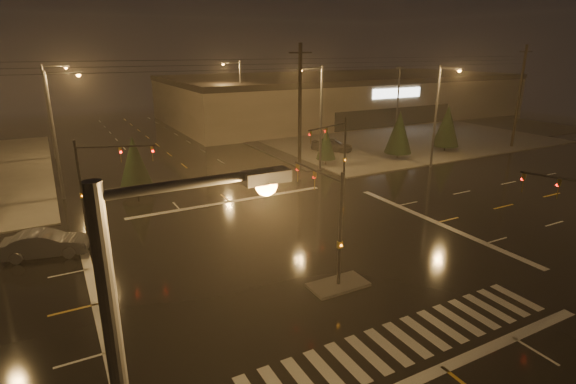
# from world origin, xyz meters

# --- Properties ---
(ground) EXTENTS (140.00, 140.00, 0.00)m
(ground) POSITION_xyz_m (0.00, 0.00, 0.00)
(ground) COLOR black
(ground) RESTS_ON ground
(sidewalk_ne) EXTENTS (36.00, 36.00, 0.12)m
(sidewalk_ne) POSITION_xyz_m (30.00, 30.00, 0.06)
(sidewalk_ne) COLOR #474540
(sidewalk_ne) RESTS_ON ground
(median_island) EXTENTS (3.00, 1.60, 0.15)m
(median_island) POSITION_xyz_m (0.00, -4.00, 0.07)
(median_island) COLOR #474540
(median_island) RESTS_ON ground
(crosswalk) EXTENTS (15.00, 2.60, 0.01)m
(crosswalk) POSITION_xyz_m (0.00, -9.00, 0.01)
(crosswalk) COLOR beige
(crosswalk) RESTS_ON ground
(stop_bar_near) EXTENTS (16.00, 0.50, 0.01)m
(stop_bar_near) POSITION_xyz_m (0.00, -11.00, 0.01)
(stop_bar_near) COLOR beige
(stop_bar_near) RESTS_ON ground
(stop_bar_far) EXTENTS (16.00, 0.50, 0.01)m
(stop_bar_far) POSITION_xyz_m (0.00, 11.00, 0.01)
(stop_bar_far) COLOR beige
(stop_bar_far) RESTS_ON ground
(parking_lot) EXTENTS (50.00, 24.00, 0.08)m
(parking_lot) POSITION_xyz_m (35.00, 28.00, 0.04)
(parking_lot) COLOR black
(parking_lot) RESTS_ON ground
(retail_building) EXTENTS (60.20, 28.30, 7.20)m
(retail_building) POSITION_xyz_m (35.00, 45.99, 3.84)
(retail_building) COLOR #665E49
(retail_building) RESTS_ON ground
(signal_mast_median) EXTENTS (0.25, 4.59, 6.00)m
(signal_mast_median) POSITION_xyz_m (0.00, -3.07, 3.75)
(signal_mast_median) COLOR black
(signal_mast_median) RESTS_ON ground
(signal_mast_ne) EXTENTS (4.84, 1.86, 6.00)m
(signal_mast_ne) POSITION_xyz_m (9.50, 10.14, 3.79)
(signal_mast_ne) COLOR black
(signal_mast_ne) RESTS_ON ground
(signal_mast_nw) EXTENTS (4.84, 1.86, 6.00)m
(signal_mast_nw) POSITION_xyz_m (-9.50, 10.14, 3.79)
(signal_mast_nw) COLOR black
(signal_mast_nw) RESTS_ON ground
(streetlight_1) EXTENTS (2.77, 0.32, 10.00)m
(streetlight_1) POSITION_xyz_m (-11.18, 18.00, 5.80)
(streetlight_1) COLOR #38383A
(streetlight_1) RESTS_ON ground
(streetlight_2) EXTENTS (2.77, 0.32, 10.00)m
(streetlight_2) POSITION_xyz_m (-11.18, 34.00, 5.80)
(streetlight_2) COLOR #38383A
(streetlight_2) RESTS_ON ground
(streetlight_3) EXTENTS (2.77, 0.32, 10.00)m
(streetlight_3) POSITION_xyz_m (11.18, 16.00, 5.80)
(streetlight_3) COLOR #38383A
(streetlight_3) RESTS_ON ground
(streetlight_4) EXTENTS (2.77, 0.32, 10.00)m
(streetlight_4) POSITION_xyz_m (11.18, 36.00, 5.80)
(streetlight_4) COLOR #38383A
(streetlight_4) RESTS_ON ground
(streetlight_6) EXTENTS (0.32, 2.77, 10.00)m
(streetlight_6) POSITION_xyz_m (22.00, 11.18, 5.80)
(streetlight_6) COLOR #38383A
(streetlight_6) RESTS_ON ground
(utility_pole_1) EXTENTS (2.20, 0.32, 12.00)m
(utility_pole_1) POSITION_xyz_m (8.00, 14.00, 6.13)
(utility_pole_1) COLOR black
(utility_pole_1) RESTS_ON ground
(utility_pole_2) EXTENTS (2.20, 0.32, 12.00)m
(utility_pole_2) POSITION_xyz_m (38.00, 14.00, 6.13)
(utility_pole_2) COLOR black
(utility_pole_2) RESTS_ON ground
(conifer_0) EXTENTS (2.02, 2.02, 3.85)m
(conifer_0) POSITION_xyz_m (12.97, 17.22, 2.27)
(conifer_0) COLOR black
(conifer_0) RESTS_ON ground
(conifer_1) EXTENTS (2.92, 2.92, 5.26)m
(conifer_1) POSITION_xyz_m (21.42, 15.89, 2.98)
(conifer_1) COLOR black
(conifer_1) RESTS_ON ground
(conifer_2) EXTENTS (3.01, 3.01, 5.40)m
(conifer_2) POSITION_xyz_m (28.84, 16.12, 3.05)
(conifer_2) COLOR black
(conifer_2) RESTS_ON ground
(conifer_3) EXTENTS (2.63, 2.63, 4.81)m
(conifer_3) POSITION_xyz_m (-6.01, 16.62, 2.75)
(conifer_3) COLOR black
(conifer_3) RESTS_ON ground
(car_parked) EXTENTS (4.49, 4.90, 1.62)m
(car_parked) POSITION_xyz_m (17.12, 22.31, 0.81)
(car_parked) COLOR black
(car_parked) RESTS_ON ground
(car_crossing) EXTENTS (4.85, 2.58, 1.52)m
(car_crossing) POSITION_xyz_m (-12.96, 6.97, 0.76)
(car_crossing) COLOR #53555A
(car_crossing) RESTS_ON ground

